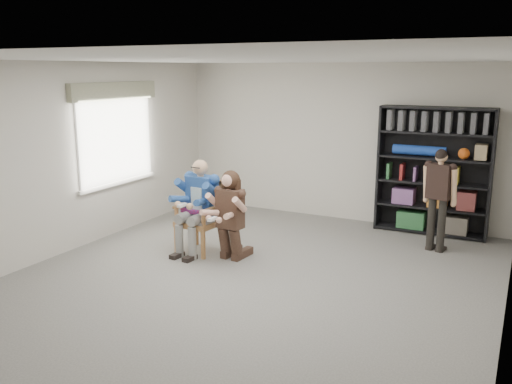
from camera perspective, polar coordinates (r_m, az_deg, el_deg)
The scene contains 8 objects.
room_shell at distance 6.69m, azimuth -0.80°, elevation 1.74°, with size 6.00×7.00×2.80m, color beige, non-canonical shape.
floor at distance 7.09m, azimuth -0.77°, elevation -9.44°, with size 6.00×7.00×0.01m, color #615F5A.
window_left at distance 9.14m, azimuth -14.46°, elevation 5.78°, with size 0.16×2.00×1.75m, color silver, non-canonical shape.
armchair at distance 8.09m, azimuth -6.01°, elevation -2.62°, with size 0.63×0.61×1.08m, color #A37240, non-canonical shape.
seated_man at distance 8.05m, azimuth -6.04°, elevation -1.50°, with size 0.61×0.84×1.41m, color navy, non-canonical shape.
kneeling_woman at distance 7.67m, azimuth -2.87°, elevation -2.62°, with size 0.54×0.87×1.29m, color #38251C, non-canonical shape.
bookshelf at distance 9.33m, azimuth 18.17°, elevation 2.07°, with size 1.80×0.38×2.10m, color black, non-canonical shape.
standing_man at distance 8.47m, azimuth 18.62°, elevation -0.87°, with size 0.48×0.27×1.56m, color black, non-canonical shape.
Camera 1 is at (3.06, -5.81, 2.68)m, focal length 38.00 mm.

